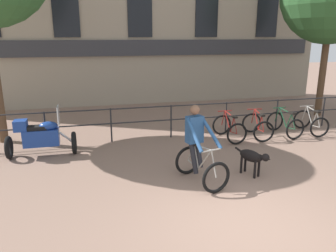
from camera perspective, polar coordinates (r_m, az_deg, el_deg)
ground_plane at (r=6.03m, az=13.76°, el=-16.46°), size 60.00×60.00×0.00m
canal_railing at (r=10.29m, az=0.54°, el=1.80°), size 15.05×0.05×1.05m
cyclist_with_bike at (r=7.21m, az=5.29°, el=-3.87°), size 0.94×1.30×1.70m
dog at (r=7.78m, az=14.52°, el=-5.27°), size 0.50×0.91×0.63m
parked_motorcycle at (r=9.33m, az=-21.30°, el=-1.67°), size 1.77×0.63×1.35m
parked_bicycle_near_lamp at (r=10.34m, az=10.58°, el=-0.40°), size 0.70×1.13×0.86m
parked_bicycle_mid_left at (r=10.78m, az=15.31°, el=-0.05°), size 0.81×1.19×0.86m
parked_bicycle_mid_right at (r=11.29m, az=19.66°, el=0.28°), size 0.72×1.15×0.86m
parked_bicycle_far_end at (r=11.85m, az=23.59°, el=0.58°), size 0.78×1.18×0.86m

